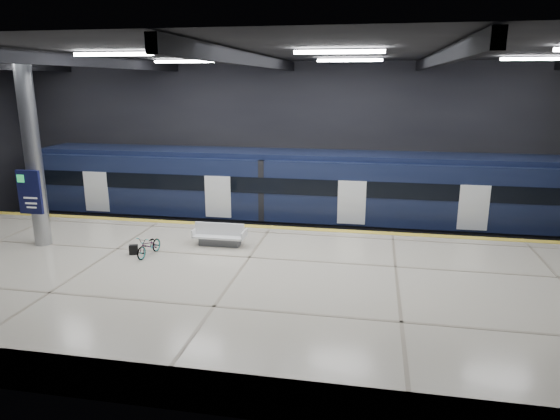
# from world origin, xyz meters

# --- Properties ---
(ground) EXTENTS (30.00, 30.00, 0.00)m
(ground) POSITION_xyz_m (0.00, 0.00, 0.00)
(ground) COLOR black
(ground) RESTS_ON ground
(room_shell) EXTENTS (30.10, 16.10, 8.05)m
(room_shell) POSITION_xyz_m (-0.00, 0.00, 5.72)
(room_shell) COLOR black
(room_shell) RESTS_ON ground
(platform) EXTENTS (30.00, 11.00, 1.10)m
(platform) POSITION_xyz_m (0.00, -2.50, 0.55)
(platform) COLOR beige
(platform) RESTS_ON ground
(safety_strip) EXTENTS (30.00, 0.40, 0.01)m
(safety_strip) POSITION_xyz_m (0.00, 2.75, 1.11)
(safety_strip) COLOR gold
(safety_strip) RESTS_ON platform
(rails) EXTENTS (30.00, 1.52, 0.16)m
(rails) POSITION_xyz_m (0.00, 5.50, 0.08)
(rails) COLOR gray
(rails) RESTS_ON ground
(train) EXTENTS (29.40, 2.84, 3.79)m
(train) POSITION_xyz_m (2.08, 5.50, 2.06)
(train) COLOR black
(train) RESTS_ON ground
(bench) EXTENTS (1.95, 0.81, 0.86)m
(bench) POSITION_xyz_m (-1.41, 0.10, 1.40)
(bench) COLOR #595B60
(bench) RESTS_ON platform
(bicycle) EXTENTS (0.69, 1.46, 0.74)m
(bicycle) POSITION_xyz_m (-3.50, -1.47, 1.47)
(bicycle) COLOR #99999E
(bicycle) RESTS_ON platform
(pannier_bag) EXTENTS (0.34, 0.27, 0.35)m
(pannier_bag) POSITION_xyz_m (-4.10, -1.47, 1.28)
(pannier_bag) COLOR black
(pannier_bag) RESTS_ON platform
(info_column) EXTENTS (0.90, 0.78, 6.90)m
(info_column) POSITION_xyz_m (-8.00, -1.03, 4.46)
(info_column) COLOR #9EA0A5
(info_column) RESTS_ON platform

